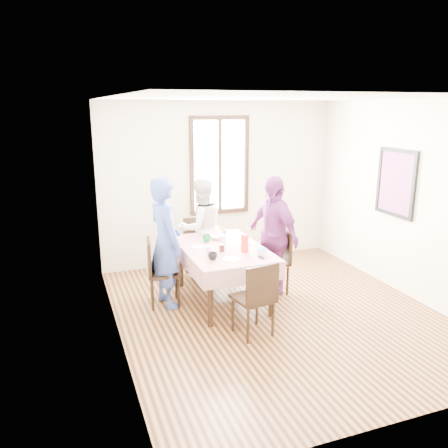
{
  "coord_description": "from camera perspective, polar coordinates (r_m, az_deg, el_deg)",
  "views": [
    {
      "loc": [
        -2.51,
        -4.85,
        2.61
      ],
      "look_at": [
        -0.52,
        0.59,
        1.1
      ],
      "focal_mm": 36.39,
      "sensor_mm": 36.0,
      "label": 1
    }
  ],
  "objects": [
    {
      "name": "ground",
      "position": [
        6.05,
        6.69,
        -11.03
      ],
      "size": [
        4.5,
        4.5,
        0.0
      ],
      "primitive_type": "plane",
      "color": "black",
      "rests_on": "ground"
    },
    {
      "name": "back_wall",
      "position": [
        7.64,
        -0.61,
        5.13
      ],
      "size": [
        4.0,
        0.0,
        4.0
      ],
      "primitive_type": "plane",
      "rotation": [
        1.57,
        0.0,
        0.0
      ],
      "color": "beige",
      "rests_on": "ground"
    },
    {
      "name": "right_wall",
      "position": [
        6.74,
        22.44,
        2.74
      ],
      "size": [
        0.0,
        4.5,
        4.5
      ],
      "primitive_type": "plane",
      "rotation": [
        1.57,
        0.0,
        -1.57
      ],
      "color": "beige",
      "rests_on": "ground"
    },
    {
      "name": "window_frame",
      "position": [
        7.57,
        -0.57,
        7.35
      ],
      "size": [
        1.02,
        0.06,
        1.62
      ],
      "primitive_type": "cube",
      "color": "black",
      "rests_on": "back_wall"
    },
    {
      "name": "window_pane",
      "position": [
        7.58,
        -0.59,
        7.35
      ],
      "size": [
        0.9,
        0.02,
        1.5
      ],
      "primitive_type": "cube",
      "color": "white",
      "rests_on": "back_wall"
    },
    {
      "name": "art_poster",
      "position": [
        6.91,
        20.82,
        4.85
      ],
      "size": [
        0.04,
        0.76,
        0.96
      ],
      "primitive_type": "cube",
      "color": "red",
      "rests_on": "right_wall"
    },
    {
      "name": "dining_table",
      "position": [
        6.25,
        -0.16,
        -6.34
      ],
      "size": [
        0.94,
        1.5,
        0.75
      ],
      "primitive_type": "cube",
      "color": "black",
      "rests_on": "ground"
    },
    {
      "name": "tablecloth",
      "position": [
        6.12,
        -0.16,
        -3.0
      ],
      "size": [
        1.06,
        1.62,
        0.01
      ],
      "primitive_type": "cube",
      "color": "#610213",
      "rests_on": "dining_table"
    },
    {
      "name": "chair_left",
      "position": [
        6.14,
        -7.52,
        -6.04
      ],
      "size": [
        0.48,
        0.48,
        0.91
      ],
      "primitive_type": "cube",
      "rotation": [
        0.0,
        0.0,
        -1.72
      ],
      "color": "black",
      "rests_on": "ground"
    },
    {
      "name": "chair_right",
      "position": [
        6.55,
        6.17,
        -4.67
      ],
      "size": [
        0.48,
        0.48,
        0.91
      ],
      "primitive_type": "cube",
      "rotation": [
        0.0,
        0.0,
        1.42
      ],
      "color": "black",
      "rests_on": "ground"
    },
    {
      "name": "chair_far",
      "position": [
        7.14,
        -2.98,
        -2.95
      ],
      "size": [
        0.44,
        0.44,
        0.91
      ],
      "primitive_type": "cube",
      "rotation": [
        0.0,
        0.0,
        3.2
      ],
      "color": "black",
      "rests_on": "ground"
    },
    {
      "name": "chair_near",
      "position": [
        5.34,
        3.66,
        -9.24
      ],
      "size": [
        0.48,
        0.48,
        0.91
      ],
      "primitive_type": "cube",
      "rotation": [
        0.0,
        0.0,
        0.16
      ],
      "color": "black",
      "rests_on": "ground"
    },
    {
      "name": "person_left",
      "position": [
        6.02,
        -7.46,
        -2.33
      ],
      "size": [
        0.53,
        0.7,
        1.74
      ],
      "primitive_type": "imported",
      "rotation": [
        0.0,
        0.0,
        1.77
      ],
      "color": "#344999",
      "rests_on": "ground"
    },
    {
      "name": "person_far",
      "position": [
        7.03,
        -2.97,
        -0.46
      ],
      "size": [
        0.85,
        0.71,
        1.56
      ],
      "primitive_type": "imported",
      "rotation": [
        0.0,
        0.0,
        3.31
      ],
      "color": "silver",
      "rests_on": "ground"
    },
    {
      "name": "person_right",
      "position": [
        6.43,
        6.09,
        -1.41
      ],
      "size": [
        0.62,
        1.06,
        1.69
      ],
      "primitive_type": "imported",
      "rotation": [
        0.0,
        0.0,
        -1.35
      ],
      "color": "#6B2A69",
      "rests_on": "ground"
    },
    {
      "name": "mug_black",
      "position": [
        5.63,
        -1.44,
        -4.07
      ],
      "size": [
        0.14,
        0.14,
        0.09
      ],
      "primitive_type": "imported",
      "rotation": [
        0.0,
        0.0,
        -0.23
      ],
      "color": "black",
      "rests_on": "tablecloth"
    },
    {
      "name": "mug_flag",
      "position": [
        6.16,
        2.53,
        -2.48
      ],
      "size": [
        0.11,
        0.11,
        0.08
      ],
      "primitive_type": "imported",
      "rotation": [
        0.0,
        0.0,
        0.41
      ],
      "color": "red",
      "rests_on": "tablecloth"
    },
    {
      "name": "mug_green",
      "position": [
        6.38,
        -2.2,
        -1.78
      ],
      "size": [
        0.13,
        0.13,
        0.09
      ],
      "primitive_type": "imported",
      "rotation": [
        0.0,
        0.0,
        0.06
      ],
      "color": "#0C7226",
      "rests_on": "tablecloth"
    },
    {
      "name": "serving_bowl",
      "position": [
        6.49,
        -0.73,
        -1.7
      ],
      "size": [
        0.23,
        0.23,
        0.05
      ],
      "primitive_type": "imported",
      "rotation": [
        0.0,
        0.0,
        -0.14
      ],
      "color": "white",
      "rests_on": "tablecloth"
    },
    {
      "name": "juice_carton",
      "position": [
        5.89,
        2.62,
        -2.46
      ],
      "size": [
        0.08,
        0.08,
        0.24
      ],
      "primitive_type": "cube",
      "color": "red",
      "rests_on": "tablecloth"
    },
    {
      "name": "butter_tub",
      "position": [
        5.85,
        4.75,
        -3.48
      ],
      "size": [
        0.14,
        0.14,
        0.07
      ],
      "primitive_type": "cylinder",
      "color": "white",
      "rests_on": "tablecloth"
    },
    {
      "name": "jam_jar",
      "position": [
        5.94,
        -0.27,
        -3.02
      ],
      "size": [
        0.07,
        0.07,
        0.1
      ],
      "primitive_type": "cylinder",
      "color": "black",
      "rests_on": "tablecloth"
    },
    {
      "name": "drinking_glass",
      "position": [
        5.85,
        -1.94,
        -3.31
      ],
      "size": [
        0.07,
        0.07,
        0.1
      ],
      "primitive_type": "cylinder",
      "color": "silver",
      "rests_on": "tablecloth"
    },
    {
      "name": "smartphone",
      "position": [
        5.72,
        4.68,
        -4.23
      ],
      "size": [
        0.06,
        0.12,
        0.01
      ],
      "primitive_type": "cube",
      "color": "black",
      "rests_on": "tablecloth"
    },
    {
      "name": "flower_vase",
      "position": [
        6.17,
        -0.12,
        -2.09
      ],
      "size": [
        0.07,
        0.07,
        0.15
      ],
      "primitive_type": "cylinder",
      "color": "silver",
      "rests_on": "tablecloth"
    },
    {
      "name": "plate_left",
      "position": [
        6.13,
        -3.27,
        -2.9
      ],
      "size": [
        0.2,
        0.2,
        0.01
      ],
      "primitive_type": "cylinder",
      "color": "white",
      "rests_on": "tablecloth"
    },
    {
      "name": "plate_right",
      "position": [
        6.32,
        2.48,
        -2.34
      ],
      "size": [
        0.2,
        0.2,
        0.01
      ],
      "primitive_type": "cylinder",
      "color": "white",
      "rests_on": "tablecloth"
    },
    {
      "name": "plate_far",
      "position": [
        6.65,
        -1.98,
        -1.46
      ],
      "size": [
        0.2,
        0.2,
        0.01
      ],
      "primitive_type": "cylinder",
      "color": "white",
      "rests_on": "tablecloth"
    },
    {
      "name": "plate_near",
      "position": [
        5.64,
        0.84,
        -4.43
      ],
      "size": [
        0.2,
        0.2,
        0.01
      ],
      "primitive_type": "cylinder",
      "color": "white",
      "rests_on": "tablecloth"
    },
    {
      "name": "butter_lid",
      "position": [
        5.84,
        4.76,
        -3.1
      ],
      "size": [
        0.12,
        0.12,
        0.01
      ],
      "primitive_type": "cylinder",
      "color": "blue",
      "rests_on": "butter_tub"
    },
    {
      "name": "flower_bunch",
      "position": [
        6.13,
        -0.12,
        -0.98
      ],
      "size": [
        0.09,
        0.09,
        0.1
      ],
      "primitive_type": null,
      "color": "yellow",
      "rests_on": "flower_vase"
    }
  ]
}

